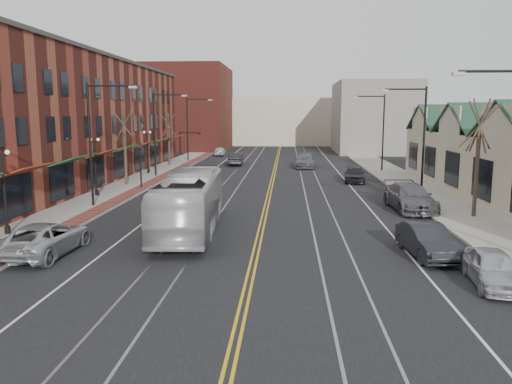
# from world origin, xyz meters

# --- Properties ---
(ground) EXTENTS (160.00, 160.00, 0.00)m
(ground) POSITION_xyz_m (0.00, 0.00, 0.00)
(ground) COLOR black
(ground) RESTS_ON ground
(sidewalk_left) EXTENTS (4.00, 120.00, 0.15)m
(sidewalk_left) POSITION_xyz_m (-12.00, 20.00, 0.07)
(sidewalk_left) COLOR gray
(sidewalk_left) RESTS_ON ground
(sidewalk_right) EXTENTS (4.00, 120.00, 0.15)m
(sidewalk_right) POSITION_xyz_m (12.00, 20.00, 0.07)
(sidewalk_right) COLOR gray
(sidewalk_right) RESTS_ON ground
(building_left) EXTENTS (10.00, 50.00, 11.00)m
(building_left) POSITION_xyz_m (-19.00, 27.00, 5.50)
(building_left) COLOR maroon
(building_left) RESTS_ON ground
(backdrop_left) EXTENTS (14.00, 18.00, 14.00)m
(backdrop_left) POSITION_xyz_m (-16.00, 70.00, 7.00)
(backdrop_left) COLOR maroon
(backdrop_left) RESTS_ON ground
(backdrop_mid) EXTENTS (22.00, 14.00, 9.00)m
(backdrop_mid) POSITION_xyz_m (0.00, 85.00, 4.50)
(backdrop_mid) COLOR #B8A88E
(backdrop_mid) RESTS_ON ground
(backdrop_right) EXTENTS (12.00, 16.00, 11.00)m
(backdrop_right) POSITION_xyz_m (15.00, 65.00, 5.50)
(backdrop_right) COLOR slate
(backdrop_right) RESTS_ON ground
(streetlight_l_1) EXTENTS (3.33, 0.25, 8.00)m
(streetlight_l_1) POSITION_xyz_m (-11.05, 16.00, 5.03)
(streetlight_l_1) COLOR black
(streetlight_l_1) RESTS_ON sidewalk_left
(streetlight_l_2) EXTENTS (3.33, 0.25, 8.00)m
(streetlight_l_2) POSITION_xyz_m (-11.05, 32.00, 5.03)
(streetlight_l_2) COLOR black
(streetlight_l_2) RESTS_ON sidewalk_left
(streetlight_l_3) EXTENTS (3.33, 0.25, 8.00)m
(streetlight_l_3) POSITION_xyz_m (-11.05, 48.00, 5.03)
(streetlight_l_3) COLOR black
(streetlight_l_3) RESTS_ON sidewalk_left
(streetlight_r_1) EXTENTS (3.33, 0.25, 8.00)m
(streetlight_r_1) POSITION_xyz_m (11.05, 22.00, 5.03)
(streetlight_r_1) COLOR black
(streetlight_r_1) RESTS_ON sidewalk_right
(streetlight_r_2) EXTENTS (3.33, 0.25, 8.00)m
(streetlight_r_2) POSITION_xyz_m (11.05, 38.00, 5.03)
(streetlight_r_2) COLOR black
(streetlight_r_2) RESTS_ON sidewalk_right
(lamppost_l_1) EXTENTS (0.84, 0.28, 4.27)m
(lamppost_l_1) POSITION_xyz_m (-12.80, 8.00, 2.20)
(lamppost_l_1) COLOR black
(lamppost_l_1) RESTS_ON sidewalk_left
(lamppost_l_2) EXTENTS (0.84, 0.28, 4.27)m
(lamppost_l_2) POSITION_xyz_m (-12.80, 20.00, 2.20)
(lamppost_l_2) COLOR black
(lamppost_l_2) RESTS_ON sidewalk_left
(lamppost_l_3) EXTENTS (0.84, 0.28, 4.27)m
(lamppost_l_3) POSITION_xyz_m (-12.80, 34.00, 2.20)
(lamppost_l_3) COLOR black
(lamppost_l_3) RESTS_ON sidewalk_left
(tree_left_near) EXTENTS (1.78, 1.37, 6.48)m
(tree_left_near) POSITION_xyz_m (-12.50, 26.00, 3.51)
(tree_left_near) COLOR #382B21
(tree_left_near) RESTS_ON sidewalk_left
(tree_left_far) EXTENTS (1.66, 1.28, 6.02)m
(tree_left_far) POSITION_xyz_m (-12.50, 42.00, 3.28)
(tree_left_far) COLOR #382B21
(tree_left_far) RESTS_ON sidewalk_left
(tree_right_mid) EXTENTS (1.90, 1.46, 6.93)m
(tree_right_mid) POSITION_xyz_m (12.50, 14.00, 3.75)
(tree_right_mid) COLOR #382B21
(tree_right_mid) RESTS_ON sidewalk_right
(manhole_far) EXTENTS (0.60, 0.60, 0.02)m
(manhole_far) POSITION_xyz_m (-11.20, 8.00, 0.16)
(manhole_far) COLOR #592D19
(manhole_far) RESTS_ON sidewalk_left
(traffic_signal) EXTENTS (0.18, 0.15, 3.80)m
(traffic_signal) POSITION_xyz_m (-10.60, 24.00, 2.35)
(traffic_signal) COLOR black
(traffic_signal) RESTS_ON sidewalk_left
(transit_bus) EXTENTS (3.30, 11.34, 3.12)m
(transit_bus) POSITION_xyz_m (-3.74, 9.80, 1.56)
(transit_bus) COLOR silver
(transit_bus) RESTS_ON ground
(parked_suv) EXTENTS (2.63, 5.35, 1.46)m
(parked_suv) POSITION_xyz_m (-9.30, 4.96, 0.73)
(parked_suv) COLOR #ACB1B4
(parked_suv) RESTS_ON ground
(parked_car_a) EXTENTS (1.97, 4.03, 1.32)m
(parked_car_a) POSITION_xyz_m (8.88, 2.05, 0.66)
(parked_car_a) COLOR #B5B6BD
(parked_car_a) RESTS_ON ground
(parked_car_b) EXTENTS (1.92, 4.46, 1.43)m
(parked_car_b) POSITION_xyz_m (7.50, 5.70, 0.71)
(parked_car_b) COLOR #222327
(parked_car_b) RESTS_ON ground
(parked_car_c) EXTENTS (2.72, 5.98, 1.70)m
(parked_car_c) POSITION_xyz_m (9.30, 16.35, 0.85)
(parked_car_c) COLOR #595960
(parked_car_c) RESTS_ON ground
(parked_car_d) EXTENTS (2.25, 4.52, 1.48)m
(parked_car_d) POSITION_xyz_m (7.50, 29.47, 0.74)
(parked_car_d) COLOR black
(parked_car_d) RESTS_ON ground
(distant_car_left) EXTENTS (1.71, 4.58, 1.49)m
(distant_car_left) POSITION_xyz_m (-4.80, 43.64, 0.75)
(distant_car_left) COLOR black
(distant_car_left) RESTS_ON ground
(distant_car_right) EXTENTS (2.58, 5.60, 1.59)m
(distant_car_right) POSITION_xyz_m (3.44, 41.47, 0.79)
(distant_car_right) COLOR #5D5D63
(distant_car_right) RESTS_ON ground
(distant_car_far) EXTENTS (1.78, 4.02, 1.34)m
(distant_car_far) POSITION_xyz_m (-8.50, 56.77, 0.67)
(distant_car_far) COLOR silver
(distant_car_far) RESTS_ON ground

